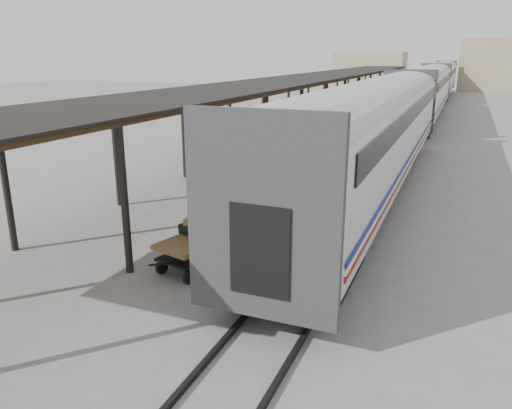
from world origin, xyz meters
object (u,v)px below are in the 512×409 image
object	(u,v)px
baggage_cart	(200,245)
luggage_tug	(309,134)
porter	(195,217)
pedestrian	(262,146)

from	to	relation	value
baggage_cart	luggage_tug	xyz separation A→B (m)	(-2.90, 19.95, -0.01)
luggage_tug	porter	distance (m)	20.87
baggage_cart	luggage_tug	distance (m)	20.16
porter	pedestrian	xyz separation A→B (m)	(-3.74, 13.92, -0.74)
baggage_cart	luggage_tug	world-z (taller)	luggage_tug
porter	pedestrian	distance (m)	14.43
luggage_tug	porter	world-z (taller)	porter
porter	pedestrian	bearing A→B (deg)	31.35
baggage_cart	pedestrian	world-z (taller)	pedestrian
baggage_cart	porter	bearing A→B (deg)	-54.16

